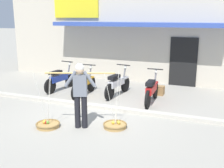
{
  "coord_description": "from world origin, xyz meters",
  "views": [
    {
      "loc": [
        3.49,
        -6.89,
        2.84
      ],
      "look_at": [
        0.53,
        0.6,
        0.85
      ],
      "focal_mm": 44.37,
      "sensor_mm": 36.0,
      "label": 1
    }
  ],
  "objects_px": {
    "fruit_basket_left_side": "(48,124)",
    "motorcycle_end_of_row": "(152,90)",
    "motorcycle_second_in_row": "(83,84)",
    "fruit_basket_right_side": "(115,125)",
    "motorcycle_nearest_shop": "(60,79)",
    "motorcycle_third_in_row": "(117,84)",
    "fruit_vendor": "(80,91)",
    "wooden_crate": "(158,90)"
  },
  "relations": [
    {
      "from": "fruit_basket_left_side",
      "to": "motorcycle_end_of_row",
      "type": "xyz_separation_m",
      "value": [
        2.04,
        3.01,
        0.38
      ]
    },
    {
      "from": "motorcycle_second_in_row",
      "to": "motorcycle_end_of_row",
      "type": "height_order",
      "value": "same"
    },
    {
      "from": "fruit_basket_right_side",
      "to": "motorcycle_nearest_shop",
      "type": "xyz_separation_m",
      "value": [
        -3.31,
        2.68,
        0.38
      ]
    },
    {
      "from": "fruit_basket_left_side",
      "to": "motorcycle_second_in_row",
      "type": "relative_size",
      "value": 0.8
    },
    {
      "from": "motorcycle_end_of_row",
      "to": "motorcycle_third_in_row",
      "type": "bearing_deg",
      "value": 164.45
    },
    {
      "from": "fruit_vendor",
      "to": "motorcycle_second_in_row",
      "type": "height_order",
      "value": "fruit_vendor"
    },
    {
      "from": "fruit_basket_left_side",
      "to": "fruit_basket_right_side",
      "type": "height_order",
      "value": "same"
    },
    {
      "from": "fruit_vendor",
      "to": "fruit_basket_right_side",
      "type": "height_order",
      "value": "fruit_vendor"
    },
    {
      "from": "fruit_basket_left_side",
      "to": "motorcycle_nearest_shop",
      "type": "distance_m",
      "value": 3.71
    },
    {
      "from": "fruit_vendor",
      "to": "motorcycle_third_in_row",
      "type": "distance_m",
      "value": 3.13
    },
    {
      "from": "fruit_vendor",
      "to": "motorcycle_end_of_row",
      "type": "height_order",
      "value": "fruit_vendor"
    },
    {
      "from": "fruit_vendor",
      "to": "motorcycle_end_of_row",
      "type": "xyz_separation_m",
      "value": [
        1.21,
        2.71,
        -0.53
      ]
    },
    {
      "from": "motorcycle_second_in_row",
      "to": "wooden_crate",
      "type": "relative_size",
      "value": 4.14
    },
    {
      "from": "motorcycle_nearest_shop",
      "to": "motorcycle_end_of_row",
      "type": "xyz_separation_m",
      "value": [
        3.7,
        -0.28,
        0.0
      ]
    },
    {
      "from": "fruit_vendor",
      "to": "fruit_basket_left_side",
      "type": "relative_size",
      "value": 1.17
    },
    {
      "from": "motorcycle_nearest_shop",
      "to": "motorcycle_end_of_row",
      "type": "distance_m",
      "value": 3.71
    },
    {
      "from": "fruit_vendor",
      "to": "motorcycle_second_in_row",
      "type": "xyz_separation_m",
      "value": [
        -1.29,
        2.64,
        -0.53
      ]
    },
    {
      "from": "fruit_vendor",
      "to": "motorcycle_third_in_row",
      "type": "relative_size",
      "value": 0.93
    },
    {
      "from": "fruit_basket_right_side",
      "to": "motorcycle_second_in_row",
      "type": "xyz_separation_m",
      "value": [
        -2.11,
        2.33,
        0.38
      ]
    },
    {
      "from": "fruit_vendor",
      "to": "motorcycle_nearest_shop",
      "type": "bearing_deg",
      "value": 129.77
    },
    {
      "from": "fruit_vendor",
      "to": "motorcycle_end_of_row",
      "type": "bearing_deg",
      "value": 65.95
    },
    {
      "from": "motorcycle_third_in_row",
      "to": "fruit_basket_right_side",
      "type": "bearing_deg",
      "value": -70.67
    },
    {
      "from": "motorcycle_third_in_row",
      "to": "motorcycle_end_of_row",
      "type": "relative_size",
      "value": 1.0
    },
    {
      "from": "fruit_basket_left_side",
      "to": "fruit_basket_right_side",
      "type": "bearing_deg",
      "value": 20.39
    },
    {
      "from": "fruit_basket_left_side",
      "to": "motorcycle_end_of_row",
      "type": "height_order",
      "value": "fruit_basket_left_side"
    },
    {
      "from": "motorcycle_second_in_row",
      "to": "motorcycle_nearest_shop",
      "type": "bearing_deg",
      "value": 163.63
    },
    {
      "from": "motorcycle_nearest_shop",
      "to": "wooden_crate",
      "type": "bearing_deg",
      "value": 12.7
    },
    {
      "from": "fruit_vendor",
      "to": "fruit_basket_left_side",
      "type": "height_order",
      "value": "fruit_vendor"
    },
    {
      "from": "motorcycle_second_in_row",
      "to": "motorcycle_third_in_row",
      "type": "distance_m",
      "value": 1.22
    },
    {
      "from": "fruit_basket_right_side",
      "to": "motorcycle_third_in_row",
      "type": "relative_size",
      "value": 0.8
    },
    {
      "from": "motorcycle_nearest_shop",
      "to": "motorcycle_third_in_row",
      "type": "distance_m",
      "value": 2.34
    },
    {
      "from": "fruit_basket_right_side",
      "to": "wooden_crate",
      "type": "height_order",
      "value": "fruit_basket_right_side"
    },
    {
      "from": "motorcycle_nearest_shop",
      "to": "motorcycle_third_in_row",
      "type": "bearing_deg",
      "value": 2.27
    },
    {
      "from": "fruit_vendor",
      "to": "fruit_basket_right_side",
      "type": "distance_m",
      "value": 1.26
    },
    {
      "from": "fruit_vendor",
      "to": "motorcycle_second_in_row",
      "type": "relative_size",
      "value": 0.93
    },
    {
      "from": "motorcycle_second_in_row",
      "to": "fruit_basket_right_side",
      "type": "bearing_deg",
      "value": -47.81
    },
    {
      "from": "motorcycle_nearest_shop",
      "to": "motorcycle_second_in_row",
      "type": "relative_size",
      "value": 1.0
    },
    {
      "from": "fruit_basket_left_side",
      "to": "motorcycle_nearest_shop",
      "type": "relative_size",
      "value": 0.8
    },
    {
      "from": "motorcycle_end_of_row",
      "to": "motorcycle_nearest_shop",
      "type": "bearing_deg",
      "value": 175.6
    },
    {
      "from": "fruit_vendor",
      "to": "motorcycle_third_in_row",
      "type": "xyz_separation_m",
      "value": [
        -0.15,
        3.08,
        -0.53
      ]
    },
    {
      "from": "motorcycle_nearest_shop",
      "to": "fruit_basket_left_side",
      "type": "bearing_deg",
      "value": -63.25
    },
    {
      "from": "fruit_basket_right_side",
      "to": "motorcycle_nearest_shop",
      "type": "bearing_deg",
      "value": 141.02
    }
  ]
}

